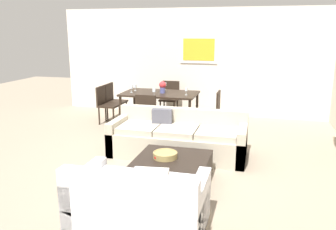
{
  "coord_description": "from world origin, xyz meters",
  "views": [
    {
      "loc": [
        1.33,
        -5.34,
        2.16
      ],
      "look_at": [
        -0.14,
        0.2,
        0.75
      ],
      "focal_mm": 37.19,
      "sensor_mm": 36.0,
      "label": 1
    }
  ],
  "objects_px": {
    "sofa_beige": "(178,139)",
    "decorative_bowl": "(165,155)",
    "wine_glass_right_near": "(186,90)",
    "wine_glass_left_far": "(135,86)",
    "dining_table": "(160,96)",
    "wine_glass_left_near": "(131,87)",
    "loveseat_white": "(139,203)",
    "coffee_table": "(172,170)",
    "apple_on_coffee_table": "(157,157)",
    "dining_chair_head": "(170,96)",
    "dining_chair_foot": "(148,112)",
    "centerpiece_vase": "(163,86)",
    "dining_chair_left_near": "(106,102)",
    "dining_chair_right_near": "(213,108)",
    "wine_glass_foot": "(154,90)",
    "wine_glass_head": "(165,85)",
    "dining_chair_left_far": "(113,99)"
  },
  "relations": [
    {
      "from": "decorative_bowl",
      "to": "dining_chair_right_near",
      "type": "relative_size",
      "value": 0.4
    },
    {
      "from": "dining_table",
      "to": "wine_glass_right_near",
      "type": "height_order",
      "value": "wine_glass_right_near"
    },
    {
      "from": "wine_glass_left_far",
      "to": "sofa_beige",
      "type": "bearing_deg",
      "value": -53.01
    },
    {
      "from": "dining_chair_left_near",
      "to": "wine_glass_head",
      "type": "height_order",
      "value": "wine_glass_head"
    },
    {
      "from": "apple_on_coffee_table",
      "to": "dining_chair_head",
      "type": "xyz_separation_m",
      "value": [
        -0.88,
        4.1,
        0.09
      ]
    },
    {
      "from": "dining_table",
      "to": "loveseat_white",
      "type": "bearing_deg",
      "value": -76.85
    },
    {
      "from": "dining_chair_left_near",
      "to": "wine_glass_head",
      "type": "distance_m",
      "value": 1.48
    },
    {
      "from": "wine_glass_head",
      "to": "wine_glass_left_far",
      "type": "relative_size",
      "value": 1.13
    },
    {
      "from": "wine_glass_right_near",
      "to": "wine_glass_foot",
      "type": "relative_size",
      "value": 0.93
    },
    {
      "from": "apple_on_coffee_table",
      "to": "wine_glass_head",
      "type": "bearing_deg",
      "value": 103.53
    },
    {
      "from": "dining_chair_left_near",
      "to": "wine_glass_foot",
      "type": "xyz_separation_m",
      "value": [
        1.26,
        -0.22,
        0.37
      ]
    },
    {
      "from": "wine_glass_left_far",
      "to": "wine_glass_foot",
      "type": "bearing_deg",
      "value": -41.79
    },
    {
      "from": "dining_chair_left_far",
      "to": "wine_glass_left_far",
      "type": "distance_m",
      "value": 0.71
    },
    {
      "from": "wine_glass_foot",
      "to": "dining_chair_right_near",
      "type": "bearing_deg",
      "value": 9.94
    },
    {
      "from": "loveseat_white",
      "to": "centerpiece_vase",
      "type": "bearing_deg",
      "value": 102.29
    },
    {
      "from": "wine_glass_right_near",
      "to": "wine_glass_left_near",
      "type": "relative_size",
      "value": 0.97
    },
    {
      "from": "wine_glass_foot",
      "to": "wine_glass_left_near",
      "type": "bearing_deg",
      "value": 153.33
    },
    {
      "from": "dining_chair_left_far",
      "to": "wine_glass_foot",
      "type": "relative_size",
      "value": 4.95
    },
    {
      "from": "sofa_beige",
      "to": "decorative_bowl",
      "type": "height_order",
      "value": "sofa_beige"
    },
    {
      "from": "dining_table",
      "to": "dining_chair_head",
      "type": "height_order",
      "value": "dining_chair_head"
    },
    {
      "from": "dining_table",
      "to": "wine_glass_foot",
      "type": "height_order",
      "value": "wine_glass_foot"
    },
    {
      "from": "dining_chair_left_near",
      "to": "wine_glass_right_near",
      "type": "xyz_separation_m",
      "value": [
        1.91,
        0.1,
        0.36
      ]
    },
    {
      "from": "sofa_beige",
      "to": "wine_glass_left_far",
      "type": "bearing_deg",
      "value": 126.99
    },
    {
      "from": "wine_glass_foot",
      "to": "wine_glass_head",
      "type": "bearing_deg",
      "value": 90.0
    },
    {
      "from": "decorative_bowl",
      "to": "wine_glass_left_near",
      "type": "distance_m",
      "value": 3.39
    },
    {
      "from": "wine_glass_left_far",
      "to": "centerpiece_vase",
      "type": "xyz_separation_m",
      "value": [
        0.72,
        -0.15,
        0.05
      ]
    },
    {
      "from": "dining_table",
      "to": "wine_glass_head",
      "type": "bearing_deg",
      "value": 90.0
    },
    {
      "from": "decorative_bowl",
      "to": "dining_chair_head",
      "type": "bearing_deg",
      "value": 103.68
    },
    {
      "from": "dining_chair_left_near",
      "to": "wine_glass_left_far",
      "type": "height_order",
      "value": "wine_glass_left_far"
    },
    {
      "from": "dining_chair_foot",
      "to": "dining_chair_left_far",
      "type": "relative_size",
      "value": 1.0
    },
    {
      "from": "dining_table",
      "to": "wine_glass_left_near",
      "type": "height_order",
      "value": "wine_glass_left_near"
    },
    {
      "from": "apple_on_coffee_table",
      "to": "wine_glass_right_near",
      "type": "relative_size",
      "value": 0.44
    },
    {
      "from": "wine_glass_right_near",
      "to": "wine_glass_left_far",
      "type": "bearing_deg",
      "value": 168.92
    },
    {
      "from": "coffee_table",
      "to": "centerpiece_vase",
      "type": "height_order",
      "value": "centerpiece_vase"
    },
    {
      "from": "sofa_beige",
      "to": "wine_glass_head",
      "type": "relative_size",
      "value": 13.85
    },
    {
      "from": "wine_glass_head",
      "to": "wine_glass_foot",
      "type": "height_order",
      "value": "wine_glass_foot"
    },
    {
      "from": "sofa_beige",
      "to": "dining_chair_right_near",
      "type": "relative_size",
      "value": 2.67
    },
    {
      "from": "decorative_bowl",
      "to": "coffee_table",
      "type": "bearing_deg",
      "value": 14.71
    },
    {
      "from": "coffee_table",
      "to": "wine_glass_foot",
      "type": "relative_size",
      "value": 5.79
    },
    {
      "from": "wine_glass_left_near",
      "to": "dining_table",
      "type": "bearing_deg",
      "value": 11.08
    },
    {
      "from": "loveseat_white",
      "to": "coffee_table",
      "type": "distance_m",
      "value": 1.24
    },
    {
      "from": "wine_glass_foot",
      "to": "wine_glass_left_near",
      "type": "distance_m",
      "value": 0.72
    },
    {
      "from": "wine_glass_left_near",
      "to": "dining_chair_left_near",
      "type": "bearing_deg",
      "value": -170.46
    },
    {
      "from": "decorative_bowl",
      "to": "wine_glass_foot",
      "type": "height_order",
      "value": "wine_glass_foot"
    },
    {
      "from": "decorative_bowl",
      "to": "dining_chair_head",
      "type": "height_order",
      "value": "dining_chair_head"
    },
    {
      "from": "apple_on_coffee_table",
      "to": "dining_chair_head",
      "type": "distance_m",
      "value": 4.2
    },
    {
      "from": "wine_glass_right_near",
      "to": "wine_glass_left_far",
      "type": "height_order",
      "value": "wine_glass_right_near"
    },
    {
      "from": "coffee_table",
      "to": "wine_glass_right_near",
      "type": "distance_m",
      "value": 3.03
    },
    {
      "from": "sofa_beige",
      "to": "wine_glass_foot",
      "type": "bearing_deg",
      "value": 121.29
    },
    {
      "from": "dining_chair_foot",
      "to": "centerpiece_vase",
      "type": "distance_m",
      "value": 0.98
    }
  ]
}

